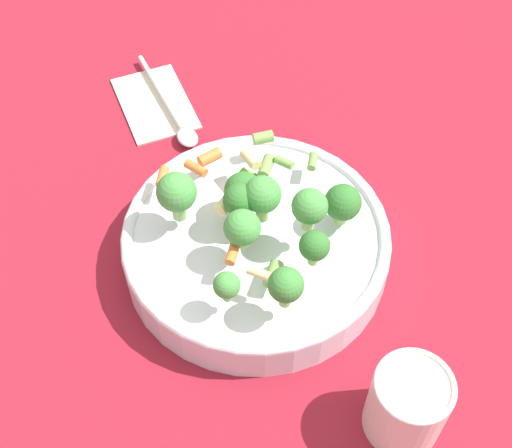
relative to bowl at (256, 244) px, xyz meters
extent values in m
plane|color=maroon|center=(0.00, 0.00, -0.03)|extent=(3.00, 3.00, 0.00)
cylinder|color=silver|center=(0.00, 0.00, -0.01)|extent=(0.30, 0.30, 0.05)
torus|color=silver|center=(0.00, 0.00, 0.02)|extent=(0.30, 0.30, 0.01)
cylinder|color=#8CB766|center=(0.03, 0.09, 0.03)|extent=(0.01, 0.01, 0.01)
sphere|color=#33722D|center=(0.03, 0.09, 0.06)|extent=(0.04, 0.04, 0.04)
cylinder|color=#8CB766|center=(-0.01, -0.01, 0.04)|extent=(0.01, 0.01, 0.02)
sphere|color=#33722D|center=(-0.01, -0.01, 0.07)|extent=(0.04, 0.04, 0.04)
cylinder|color=#8CB766|center=(0.02, -0.03, 0.05)|extent=(0.01, 0.01, 0.01)
sphere|color=#479342|center=(0.02, -0.03, 0.07)|extent=(0.04, 0.04, 0.04)
cylinder|color=#8CB766|center=(0.07, 0.03, 0.05)|extent=(0.01, 0.01, 0.01)
sphere|color=#33722D|center=(0.07, 0.03, 0.07)|extent=(0.03, 0.03, 0.03)
cylinder|color=#8CB766|center=(-0.05, -0.07, 0.04)|extent=(0.02, 0.02, 0.02)
sphere|color=#479342|center=(-0.05, -0.07, 0.07)|extent=(0.04, 0.04, 0.04)
cylinder|color=#8CB766|center=(-0.01, 0.01, 0.05)|extent=(0.01, 0.01, 0.02)
sphere|color=#479342|center=(-0.01, 0.01, 0.07)|extent=(0.04, 0.04, 0.04)
cylinder|color=#8CB766|center=(0.07, -0.07, 0.05)|extent=(0.01, 0.01, 0.01)
sphere|color=#479342|center=(0.07, -0.07, 0.06)|extent=(0.03, 0.03, 0.03)
cylinder|color=#8CB766|center=(0.04, 0.04, 0.06)|extent=(0.01, 0.01, 0.02)
sphere|color=#479342|center=(0.04, 0.04, 0.09)|extent=(0.04, 0.04, 0.04)
cylinder|color=#8CB766|center=(0.10, -0.02, 0.05)|extent=(0.01, 0.01, 0.02)
sphere|color=#3D8438|center=(0.10, -0.02, 0.07)|extent=(0.04, 0.04, 0.04)
cylinder|color=#8CB766|center=(-0.03, 0.00, 0.03)|extent=(0.01, 0.01, 0.01)
sphere|color=#33722D|center=(-0.03, 0.00, 0.06)|extent=(0.04, 0.04, 0.04)
cylinder|color=#729E4C|center=(-0.07, 0.02, 0.03)|extent=(0.03, 0.02, 0.01)
cylinder|color=orange|center=(0.03, -0.04, 0.05)|extent=(0.03, 0.02, 0.01)
cylinder|color=#729E4C|center=(-0.10, 0.06, 0.05)|extent=(0.02, 0.02, 0.01)
cylinder|color=orange|center=(-0.10, -0.07, 0.05)|extent=(0.03, 0.02, 0.01)
cylinder|color=#729E4C|center=(0.07, -0.01, 0.04)|extent=(0.03, 0.03, 0.01)
cylinder|color=beige|center=(-0.02, -0.03, 0.06)|extent=(0.02, 0.02, 0.01)
cylinder|color=#729E4C|center=(-0.05, 0.10, 0.04)|extent=(0.02, 0.02, 0.01)
cylinder|color=beige|center=(-0.07, 0.03, 0.06)|extent=(0.03, 0.02, 0.01)
cylinder|color=#729E4C|center=(-0.06, 0.04, 0.05)|extent=(0.03, 0.03, 0.01)
cylinder|color=#729E4C|center=(-0.05, 0.06, 0.05)|extent=(0.02, 0.02, 0.01)
cylinder|color=orange|center=(-0.09, -0.03, 0.05)|extent=(0.03, 0.02, 0.01)
cylinder|color=beige|center=(0.07, -0.03, 0.06)|extent=(0.03, 0.02, 0.01)
cylinder|color=orange|center=(-0.10, -0.01, 0.05)|extent=(0.02, 0.03, 0.01)
cylinder|color=silver|center=(0.24, 0.04, 0.01)|extent=(0.07, 0.07, 0.08)
torus|color=silver|center=(0.24, 0.04, 0.06)|extent=(0.07, 0.07, 0.01)
cube|color=beige|center=(-0.29, -0.01, -0.03)|extent=(0.14, 0.10, 0.01)
cylinder|color=silver|center=(-0.30, 0.00, -0.02)|extent=(0.16, 0.01, 0.01)
ellipsoid|color=silver|center=(-0.20, 0.00, -0.02)|extent=(0.04, 0.03, 0.01)
camera|label=1|loc=(0.42, -0.20, 0.64)|focal=50.00mm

